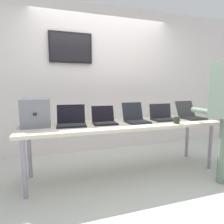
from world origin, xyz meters
The scene contains 11 objects.
ground centered at (0.00, 0.00, -0.02)m, with size 8.00×8.00×0.04m, color beige.
back_wall centered at (-0.01, 1.13, 1.36)m, with size 8.00×0.11×2.70m.
workbench centered at (0.00, 0.00, 0.67)m, with size 2.71×0.70×0.72m.
equipment_box centered at (-1.14, 0.13, 0.89)m, with size 0.33×0.34×0.35m.
laptop_station_0 centered at (-0.71, 0.05, 0.78)m, with size 0.38×0.33×0.26m.
laptop_station_1 centered at (-0.28, 0.04, 0.77)m, with size 0.32×0.30×0.23m.
laptop_station_2 centered at (0.17, 0.03, 0.78)m, with size 0.31×0.35×0.26m.
laptop_station_3 centered at (0.63, 0.05, 0.78)m, with size 0.36×0.27×0.24m.
laptop_station_4 centered at (1.12, 0.05, 0.78)m, with size 0.35×0.39×0.26m.
coffee_mug centered at (0.65, -0.25, 0.77)m, with size 0.08×0.08×0.09m.
paper_sheet centered at (0.85, -0.17, 0.72)m, with size 0.22×0.30×0.00m.
Camera 1 is at (-0.93, -2.35, 1.21)m, focal length 30.05 mm.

